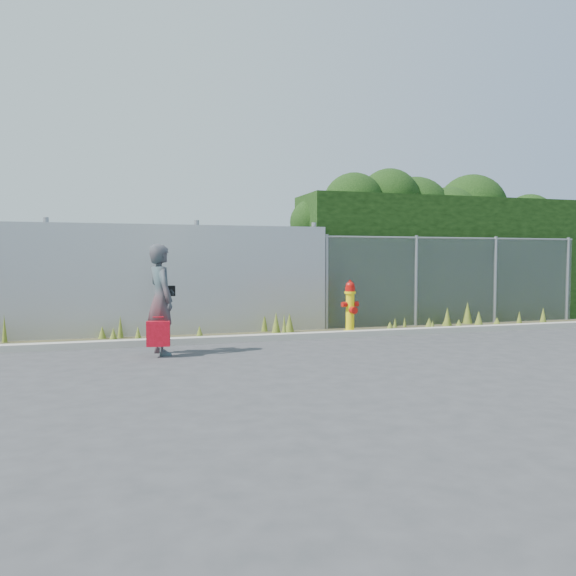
# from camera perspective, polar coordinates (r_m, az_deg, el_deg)

# --- Properties ---
(ground) EXTENTS (80.00, 80.00, 0.00)m
(ground) POSITION_cam_1_polar(r_m,az_deg,el_deg) (8.98, 4.46, -6.81)
(ground) COLOR #37373A
(ground) RESTS_ON ground
(curb) EXTENTS (16.00, 0.22, 0.12)m
(curb) POSITION_cam_1_polar(r_m,az_deg,el_deg) (10.65, 0.92, -4.92)
(curb) COLOR #A6A196
(curb) RESTS_ON ground
(weed_strip) EXTENTS (16.00, 1.30, 0.53)m
(weed_strip) POSITION_cam_1_polar(r_m,az_deg,el_deg) (11.27, 0.08, -4.17)
(weed_strip) COLOR #403B24
(weed_strip) RESTS_ON ground
(corrugated_fence) EXTENTS (8.50, 0.21, 2.30)m
(corrugated_fence) POSITION_cam_1_polar(r_m,az_deg,el_deg) (11.26, -16.97, 0.71)
(corrugated_fence) COLOR #A3A6AA
(corrugated_fence) RESTS_ON ground
(chainlink_fence) EXTENTS (6.50, 0.07, 2.05)m
(chainlink_fence) POSITION_cam_1_polar(r_m,az_deg,el_deg) (13.51, 16.74, 0.76)
(chainlink_fence) COLOR gray
(chainlink_fence) RESTS_ON ground
(hedge) EXTENTS (7.59, 1.97, 3.70)m
(hedge) POSITION_cam_1_polar(r_m,az_deg,el_deg) (14.52, 15.15, 4.83)
(hedge) COLOR black
(hedge) RESTS_ON ground
(fire_hydrant) EXTENTS (0.36, 0.33, 1.09)m
(fire_hydrant) POSITION_cam_1_polar(r_m,az_deg,el_deg) (11.57, 6.33, -1.98)
(fire_hydrant) COLOR yellow
(fire_hydrant) RESTS_ON ground
(woman) EXTENTS (0.57, 0.73, 1.76)m
(woman) POSITION_cam_1_polar(r_m,az_deg,el_deg) (9.14, -12.77, -1.15)
(woman) COLOR #106268
(woman) RESTS_ON ground
(red_tote_bag) EXTENTS (0.35, 0.13, 0.46)m
(red_tote_bag) POSITION_cam_1_polar(r_m,az_deg,el_deg) (8.89, -13.04, -4.55)
(red_tote_bag) COLOR #9F0913
(black_shoulder_bag) EXTENTS (0.23, 0.10, 0.17)m
(black_shoulder_bag) POSITION_cam_1_polar(r_m,az_deg,el_deg) (9.38, -12.12, -0.29)
(black_shoulder_bag) COLOR black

